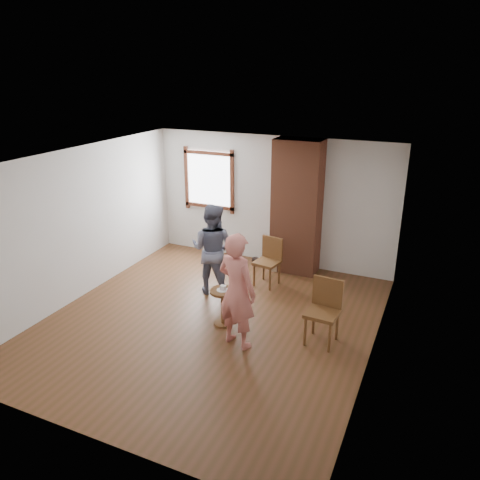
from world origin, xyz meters
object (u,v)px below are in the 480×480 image
(dining_chair_left, at_px, (269,259))
(dining_chair_right, at_px, (324,307))
(stoneware_crock, at_px, (275,258))
(man, at_px, (212,249))
(side_table, at_px, (223,302))
(person_pink, at_px, (237,291))

(dining_chair_left, distance_m, dining_chair_right, 2.06)
(stoneware_crock, relative_size, man, 0.27)
(dining_chair_right, distance_m, side_table, 1.57)
(stoneware_crock, height_order, dining_chair_left, dining_chair_left)
(side_table, bearing_deg, dining_chair_left, 85.71)
(stoneware_crock, height_order, person_pink, person_pink)
(stoneware_crock, height_order, man, man)
(dining_chair_left, bearing_deg, side_table, -84.46)
(dining_chair_left, height_order, side_table, dining_chair_left)
(stoneware_crock, xyz_separation_m, person_pink, (0.42, -2.79, 0.64))
(dining_chair_right, height_order, person_pink, person_pink)
(dining_chair_left, height_order, person_pink, person_pink)
(stoneware_crock, bearing_deg, dining_chair_left, -80.30)
(stoneware_crock, relative_size, dining_chair_left, 0.50)
(side_table, bearing_deg, dining_chair_right, 7.52)
(dining_chair_left, xyz_separation_m, man, (-0.80, -0.72, 0.32))
(stoneware_crock, distance_m, side_table, 2.39)
(dining_chair_left, relative_size, side_table, 1.49)
(man, bearing_deg, person_pink, 125.46)
(dining_chair_left, bearing_deg, person_pink, -71.93)
(stoneware_crock, distance_m, dining_chair_left, 0.76)
(dining_chair_right, height_order, man, man)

